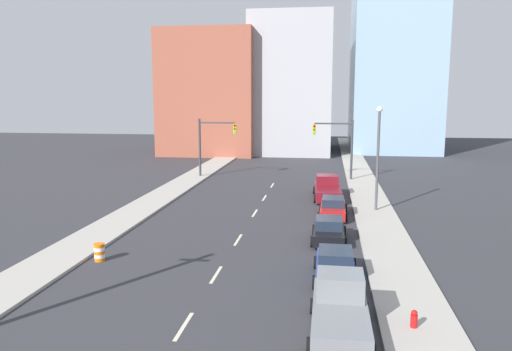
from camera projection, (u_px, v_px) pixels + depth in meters
The scene contains 21 objects.
sidewalk_left at pixel (207, 169), 59.31m from camera, with size 3.04×94.61×0.16m.
sidewalk_right at pixel (359, 172), 56.82m from camera, with size 3.04×94.61×0.16m.
lane_stripe_at_7m at pixel (184, 326), 19.01m from camera, with size 0.16×2.40×0.01m, color beige.
lane_stripe_at_13m at pixel (216, 275), 24.50m from camera, with size 0.16×2.40×0.01m, color beige.
lane_stripe_at_19m at pixel (238, 240), 30.45m from camera, with size 0.16×2.40×0.01m, color beige.
lane_stripe_at_26m at pixel (255, 213), 37.39m from camera, with size 0.16×2.40×0.01m, color beige.
lane_stripe_at_32m at pixel (264, 198), 42.97m from camera, with size 0.16×2.40×0.01m, color beige.
lane_stripe_at_38m at pixel (272, 185), 48.98m from camera, with size 0.16×2.40×0.01m, color beige.
building_brick_left at pixel (214, 93), 77.16m from camera, with size 14.00×16.00×18.25m.
building_office_center at pixel (293, 86), 79.20m from camera, with size 12.00×20.00×20.59m.
building_glass_right at pixel (394, 43), 79.84m from camera, with size 13.00×20.00×34.07m.
traffic_signal_left at pixel (210, 140), 53.24m from camera, with size 4.15×0.35×6.30m.
traffic_signal_right at pixel (341, 141), 51.31m from camera, with size 4.15×0.35×6.30m.
traffic_barrel at pixel (99, 252), 26.48m from camera, with size 0.56×0.56×0.95m.
street_lamp at pixel (378, 151), 37.10m from camera, with size 0.44×0.44×7.94m.
fire_hydrant at pixel (414, 321), 18.55m from camera, with size 0.26×0.26×0.84m.
pickup_truck_gray at pixel (340, 311), 18.40m from camera, with size 2.29×5.33×2.07m.
sedan_blue at pixel (335, 266), 23.78m from camera, with size 2.11×4.43×1.46m.
sedan_black at pixel (329, 231), 30.03m from camera, with size 2.12×4.25×1.44m.
sedan_red at pixel (333, 208), 36.22m from camera, with size 2.14×4.73×1.42m.
pickup_truck_maroon at pixel (327, 189), 42.86m from camera, with size 2.60×6.28×1.88m.
Camera 1 is at (5.27, -9.96, 8.68)m, focal length 35.00 mm.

